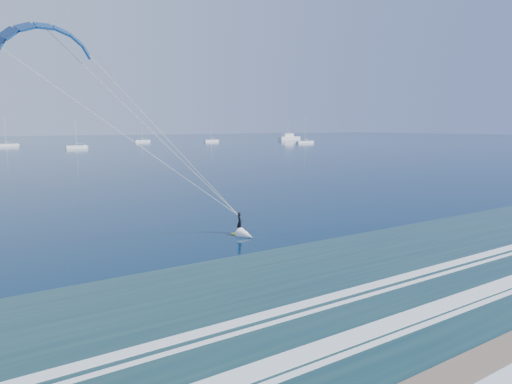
{
  "coord_description": "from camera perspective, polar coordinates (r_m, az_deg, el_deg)",
  "views": [
    {
      "loc": [
        -20.49,
        -7.68,
        9.08
      ],
      "look_at": [
        -0.68,
        22.34,
        3.84
      ],
      "focal_mm": 32.0,
      "sensor_mm": 36.0,
      "label": 1
    }
  ],
  "objects": [
    {
      "name": "motor_yacht",
      "position": [
        294.11,
        4.14,
        6.81
      ],
      "size": [
        14.99,
        4.0,
        6.2
      ],
      "color": "white",
      "rests_on": "ground"
    },
    {
      "name": "kitesurfer_rig",
      "position": [
        33.38,
        -12.51,
        6.98
      ],
      "size": [
        19.5,
        4.07,
        16.2
      ],
      "color": "yellow",
      "rests_on": "ground"
    },
    {
      "name": "sailboat_6",
      "position": [
        240.21,
        6.12,
        6.24
      ],
      "size": [
        10.14,
        2.4,
        13.54
      ],
      "color": "white",
      "rests_on": "ground"
    },
    {
      "name": "sailboat_4",
      "position": [
        260.91,
        -14.04,
        6.2
      ],
      "size": [
        8.24,
        2.4,
        11.27
      ],
      "color": "white",
      "rests_on": "ground"
    },
    {
      "name": "sailboat_5",
      "position": [
        259.49,
        -5.62,
        6.39
      ],
      "size": [
        8.36,
        2.4,
        11.46
      ],
      "color": "white",
      "rests_on": "ground"
    },
    {
      "name": "sailboat_3",
      "position": [
        197.36,
        -21.54,
        5.27
      ],
      "size": [
        8.0,
        2.4,
        11.2
      ],
      "color": "white",
      "rests_on": "ground"
    },
    {
      "name": "sailboat_2",
      "position": [
        229.15,
        -28.77,
        5.17
      ],
      "size": [
        9.35,
        2.4,
        12.52
      ],
      "color": "white",
      "rests_on": "ground"
    },
    {
      "name": "sailboat_8",
      "position": [
        298.4,
        4.01,
        6.65
      ],
      "size": [
        9.1,
        2.4,
        11.15
      ],
      "color": "white",
      "rests_on": "ground"
    }
  ]
}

